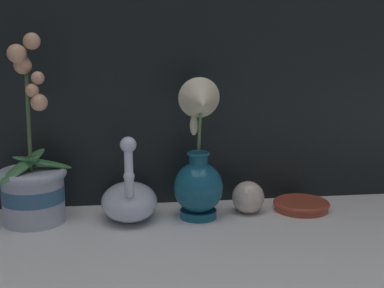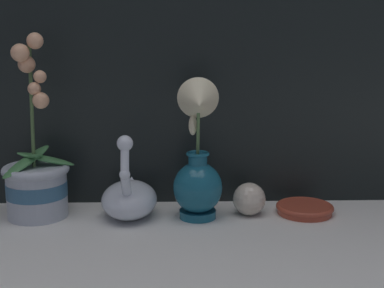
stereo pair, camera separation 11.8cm
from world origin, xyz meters
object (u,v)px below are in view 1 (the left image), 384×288
Objects in this scene: blue_vase at (199,167)px; glass_sphere at (248,197)px; amber_dish at (301,205)px; orchid_potted_plant at (33,183)px; swan_figurine at (129,198)px.

blue_vase is 4.23× the size of glass_sphere.
glass_sphere is at bearing -177.88° from amber_dish.
orchid_potted_plant is 2.04× the size of swan_figurine.
swan_figurine is 0.63× the size of blue_vase.
swan_figurine reaches higher than glass_sphere.
swan_figurine is (0.21, -0.01, -0.04)m from orchid_potted_plant.
amber_dish is at bearing 7.01° from blue_vase.
orchid_potted_plant is 5.47× the size of glass_sphere.
blue_vase is at bearing -172.99° from amber_dish.
swan_figurine is 1.52× the size of amber_dish.
blue_vase reaches higher than glass_sphere.
orchid_potted_plant is 0.36m from blue_vase.
orchid_potted_plant is 0.21m from swan_figurine.
swan_figurine is at bearing -1.64° from orchid_potted_plant.
glass_sphere is at bearing -0.26° from orchid_potted_plant.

